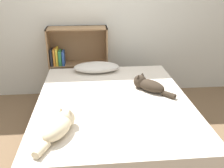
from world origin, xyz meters
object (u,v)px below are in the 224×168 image
bed (113,122)px  cat_dark (148,85)px  pillow (96,67)px  cat_light (59,126)px  bookshelf (77,62)px

bed → cat_dark: (0.39, 0.17, 0.34)m
bed → pillow: 0.87m
cat_light → bookshelf: size_ratio=0.47×
pillow → cat_dark: cat_dark is taller
cat_dark → bed: bearing=70.4°
cat_dark → bookshelf: bookshelf is taller
cat_light → cat_dark: size_ratio=1.18×
cat_dark → bookshelf: 1.32m
pillow → bed: bearing=-79.7°
pillow → cat_dark: (0.54, -0.61, 0.00)m
bed → pillow: size_ratio=3.32×
pillow → bookshelf: 0.52m
pillow → cat_light: (-0.34, -1.35, 0.01)m
bed → cat_light: size_ratio=4.00×
cat_light → cat_dark: 1.14m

